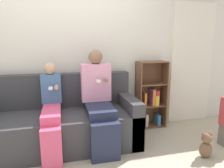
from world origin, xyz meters
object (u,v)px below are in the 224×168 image
adult_seated (99,98)px  teddy_bear (206,146)px  child_seated (51,110)px  couch (61,123)px  bookshelf (151,97)px

adult_seated → teddy_bear: size_ratio=3.99×
child_seated → couch: bearing=56.9°
couch → adult_seated: bearing=-12.8°
couch → adult_seated: (0.51, -0.12, 0.36)m
couch → teddy_bear: couch is taller
bookshelf → couch: bearing=-168.0°
couch → teddy_bear: bearing=-24.1°
adult_seated → bookshelf: 1.08m
child_seated → teddy_bear: 1.99m
adult_seated → teddy_bear: (1.23, -0.66, -0.53)m
couch → child_seated: 0.32m
child_seated → teddy_bear: bearing=-18.3°
adult_seated → bookshelf: (0.98, 0.43, -0.17)m
adult_seated → couch: bearing=167.2°
child_seated → bookshelf: bearing=16.8°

